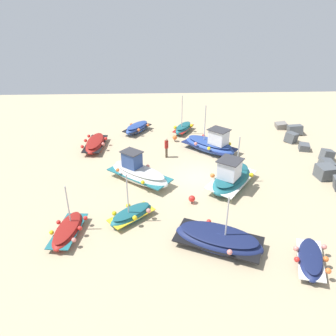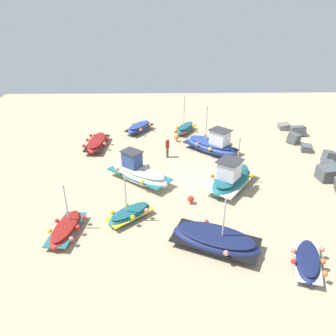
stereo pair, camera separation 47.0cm
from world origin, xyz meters
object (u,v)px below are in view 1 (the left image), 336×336
(fishing_boat_0, at_px, (211,144))
(mooring_buoy_0, at_px, (175,138))
(fishing_boat_8, at_px, (310,259))
(mooring_buoy_1, at_px, (192,199))
(fishing_boat_4, at_px, (68,230))
(fishing_boat_9, at_px, (132,215))
(fishing_boat_1, at_px, (218,239))
(fishing_boat_2, at_px, (231,177))
(fishing_boat_5, at_px, (138,173))
(fishing_boat_7, at_px, (183,128))
(fishing_boat_3, at_px, (95,144))
(person_walking, at_px, (166,146))
(fishing_boat_6, at_px, (137,128))

(fishing_boat_0, xyz_separation_m, mooring_buoy_0, (-2.39, -3.00, -0.32))
(fishing_boat_8, relative_size, mooring_buoy_1, 5.96)
(fishing_boat_4, height_order, mooring_buoy_1, fishing_boat_4)
(mooring_buoy_1, bearing_deg, fishing_boat_9, -66.41)
(mooring_buoy_0, bearing_deg, fishing_boat_1, 5.69)
(fishing_boat_2, relative_size, fishing_boat_5, 1.00)
(fishing_boat_7, bearing_deg, fishing_boat_9, -168.51)
(fishing_boat_4, bearing_deg, mooring_buoy_0, 161.48)
(fishing_boat_5, bearing_deg, fishing_boat_9, 126.77)
(fishing_boat_3, height_order, mooring_buoy_1, fishing_boat_3)
(fishing_boat_0, distance_m, person_walking, 4.05)
(fishing_boat_4, height_order, fishing_boat_7, fishing_boat_7)
(fishing_boat_0, distance_m, fishing_boat_4, 14.86)
(fishing_boat_5, bearing_deg, fishing_boat_2, -149.48)
(fishing_boat_6, bearing_deg, fishing_boat_4, 21.52)
(fishing_boat_2, relative_size, mooring_buoy_0, 8.37)
(fishing_boat_3, bearing_deg, mooring_buoy_0, -76.71)
(mooring_buoy_1, bearing_deg, fishing_boat_4, -67.89)
(fishing_boat_1, distance_m, fishing_boat_6, 18.06)
(fishing_boat_8, height_order, mooring_buoy_1, fishing_boat_8)
(fishing_boat_0, xyz_separation_m, person_walking, (1.01, -3.91, 0.29))
(fishing_boat_5, height_order, person_walking, fishing_boat_5)
(mooring_buoy_0, bearing_deg, fishing_boat_4, -27.06)
(fishing_boat_3, distance_m, fishing_boat_5, 7.43)
(fishing_boat_6, bearing_deg, fishing_boat_9, 34.11)
(fishing_boat_7, bearing_deg, fishing_boat_2, -138.58)
(fishing_boat_5, xyz_separation_m, mooring_buoy_1, (3.09, 3.61, -0.35))
(fishing_boat_5, bearing_deg, fishing_boat_4, 97.87)
(fishing_boat_3, bearing_deg, fishing_boat_4, -174.57)
(fishing_boat_1, bearing_deg, fishing_boat_6, -48.96)
(fishing_boat_2, bearing_deg, fishing_boat_3, -88.06)
(fishing_boat_4, bearing_deg, fishing_boat_7, 162.00)
(fishing_boat_4, xyz_separation_m, fishing_boat_7, (-15.78, 7.88, 0.09))
(person_walking, distance_m, mooring_buoy_1, 7.25)
(fishing_boat_6, relative_size, mooring_buoy_0, 5.83)
(fishing_boat_4, bearing_deg, fishing_boat_0, 146.84)
(fishing_boat_5, relative_size, fishing_boat_6, 1.43)
(fishing_boat_0, distance_m, fishing_boat_3, 10.30)
(person_walking, xyz_separation_m, mooring_buoy_0, (-3.40, 0.91, -0.60))
(mooring_buoy_1, bearing_deg, fishing_boat_1, 12.73)
(fishing_boat_7, relative_size, fishing_boat_9, 1.18)
(fishing_boat_0, relative_size, fishing_boat_3, 1.14)
(fishing_boat_3, bearing_deg, fishing_boat_0, -92.78)
(fishing_boat_0, distance_m, mooring_buoy_0, 3.85)
(fishing_boat_3, bearing_deg, fishing_boat_1, -143.53)
(fishing_boat_6, bearing_deg, fishing_boat_2, 66.09)
(fishing_boat_3, xyz_separation_m, fishing_boat_4, (12.28, 0.35, -0.07))
(fishing_boat_4, xyz_separation_m, mooring_buoy_0, (-13.48, 6.89, 0.04))
(fishing_boat_4, bearing_deg, person_walking, 157.89)
(fishing_boat_6, xyz_separation_m, fishing_boat_7, (0.23, 4.61, -0.02))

